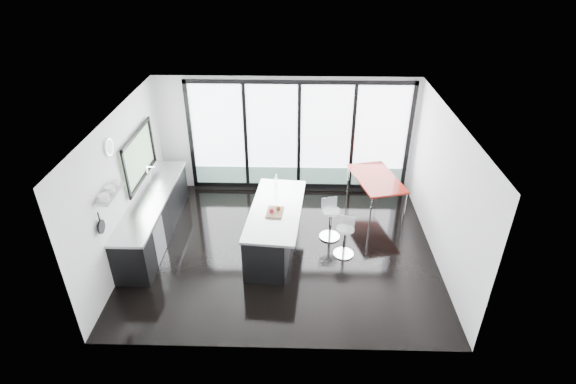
{
  "coord_description": "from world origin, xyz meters",
  "views": [
    {
      "loc": [
        0.3,
        -7.24,
        5.59
      ],
      "look_at": [
        0.1,
        0.3,
        1.15
      ],
      "focal_mm": 28.0,
      "sensor_mm": 36.0,
      "label": 1
    }
  ],
  "objects_px": {
    "island": "(272,228)",
    "red_table": "(375,194)",
    "bar_stool_far": "(330,224)",
    "bar_stool_near": "(344,241)"
  },
  "relations": [
    {
      "from": "bar_stool_near",
      "to": "red_table",
      "type": "relative_size",
      "value": 0.42
    },
    {
      "from": "island",
      "to": "bar_stool_far",
      "type": "distance_m",
      "value": 1.24
    },
    {
      "from": "bar_stool_far",
      "to": "bar_stool_near",
      "type": "bearing_deg",
      "value": -80.82
    },
    {
      "from": "bar_stool_far",
      "to": "island",
      "type": "bearing_deg",
      "value": -176.19
    },
    {
      "from": "island",
      "to": "red_table",
      "type": "xyz_separation_m",
      "value": [
        2.24,
        1.5,
        -0.07
      ]
    },
    {
      "from": "bar_stool_far",
      "to": "red_table",
      "type": "xyz_separation_m",
      "value": [
        1.07,
        1.12,
        0.07
      ]
    },
    {
      "from": "bar_stool_far",
      "to": "red_table",
      "type": "relative_size",
      "value": 0.44
    },
    {
      "from": "island",
      "to": "bar_stool_far",
      "type": "xyz_separation_m",
      "value": [
        1.17,
        0.38,
        -0.14
      ]
    },
    {
      "from": "bar_stool_far",
      "to": "red_table",
      "type": "bearing_deg",
      "value": 32.49
    },
    {
      "from": "island",
      "to": "bar_stool_far",
      "type": "relative_size",
      "value": 3.49
    }
  ]
}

